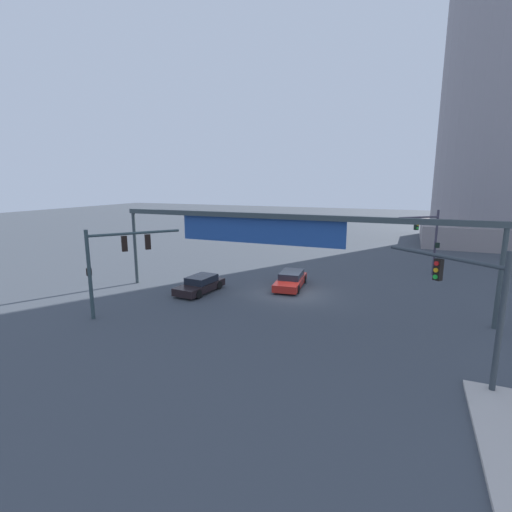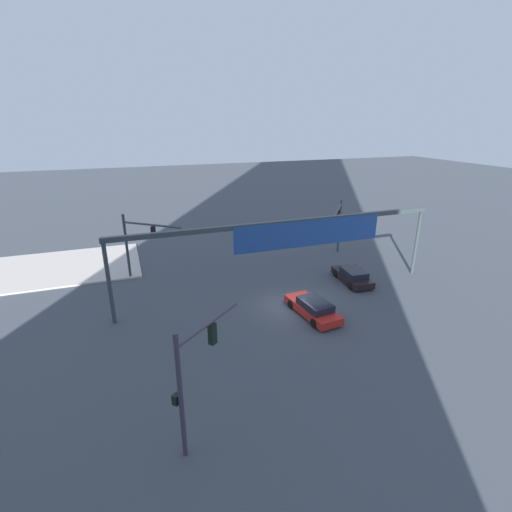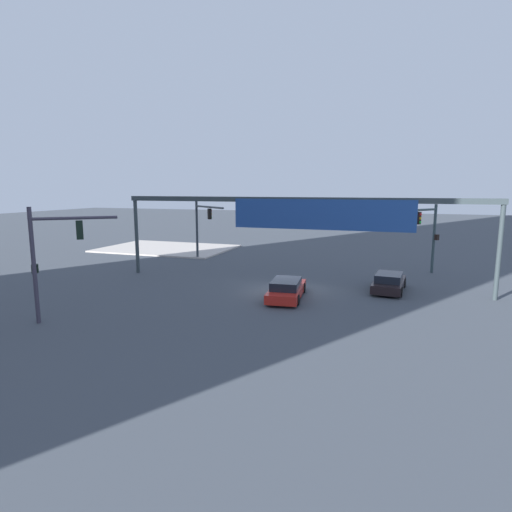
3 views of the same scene
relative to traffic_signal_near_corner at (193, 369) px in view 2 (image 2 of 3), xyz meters
The scene contains 8 objects.
ground_plane 13.81m from the traffic_signal_near_corner, 134.38° to the right, with size 187.83×187.83×0.00m, color #3E444C.
sidewalk_corner 25.57m from the traffic_signal_near_corner, 71.57° to the right, with size 13.97×9.69×0.15m, color #B9B0A8.
traffic_signal_near_corner is the anchor object (origin of this frame).
traffic_signal_opposite_side 25.68m from the traffic_signal_near_corner, 134.57° to the right, with size 3.86×4.54×5.45m.
traffic_signal_cross_street 18.82m from the traffic_signal_near_corner, 86.92° to the right, with size 4.38×3.56×5.70m.
overhead_sign_gantry 15.47m from the traffic_signal_near_corner, 130.21° to the right, with size 25.70×0.43×6.08m.
sedan_car_approaching 20.13m from the traffic_signal_near_corner, 142.63° to the right, with size 2.17×4.47×1.21m.
sedan_car_waiting_far 13.18m from the traffic_signal_near_corner, 140.79° to the right, with size 2.32×5.00×1.21m.
Camera 2 is at (11.16, 22.08, 13.12)m, focal length 26.17 mm.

